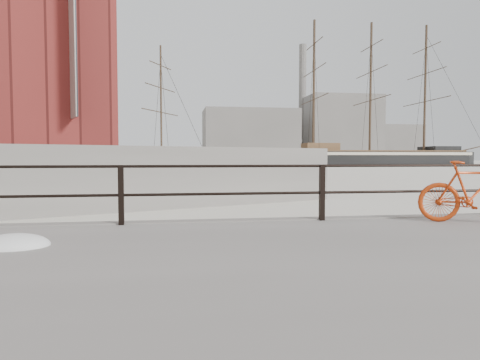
{
  "coord_description": "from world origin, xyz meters",
  "views": [
    {
      "loc": [
        -6.12,
        -7.48,
        1.48
      ],
      "look_at": [
        -4.74,
        1.5,
        1.0
      ],
      "focal_mm": 32.0,
      "sensor_mm": 36.0,
      "label": 1
    }
  ],
  "objects_px": {
    "barque_black": "(369,164)",
    "schooner_left": "(24,166)",
    "bicycle": "(474,192)",
    "schooner_mid": "(127,166)"
  },
  "relations": [
    {
      "from": "bicycle",
      "to": "schooner_mid",
      "type": "bearing_deg",
      "value": 123.59
    },
    {
      "from": "schooner_left",
      "to": "barque_black",
      "type": "bearing_deg",
      "value": -15.85
    },
    {
      "from": "barque_black",
      "to": "schooner_mid",
      "type": "height_order",
      "value": "barque_black"
    },
    {
      "from": "barque_black",
      "to": "schooner_left",
      "type": "bearing_deg",
      "value": -170.83
    },
    {
      "from": "schooner_left",
      "to": "bicycle",
      "type": "bearing_deg",
      "value": -91.06
    },
    {
      "from": "schooner_mid",
      "to": "schooner_left",
      "type": "xyz_separation_m",
      "value": [
        -16.72,
        -2.85,
        0.0
      ]
    },
    {
      "from": "bicycle",
      "to": "barque_black",
      "type": "distance_m",
      "value": 88.23
    },
    {
      "from": "bicycle",
      "to": "schooner_left",
      "type": "height_order",
      "value": "schooner_left"
    },
    {
      "from": "schooner_mid",
      "to": "schooner_left",
      "type": "bearing_deg",
      "value": -143.82
    },
    {
      "from": "schooner_mid",
      "to": "barque_black",
      "type": "bearing_deg",
      "value": 34.62
    }
  ]
}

